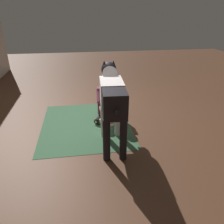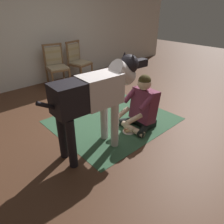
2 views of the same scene
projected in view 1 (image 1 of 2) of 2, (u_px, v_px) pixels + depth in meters
name	position (u px, v px, depth m)	size (l,w,h in m)	color
ground_plane	(84.00, 119.00, 4.34)	(15.46, 15.46, 0.00)	#503120
area_rug	(86.00, 124.00, 4.12)	(1.95, 1.66, 0.01)	#345A3D
person_sitting_on_floor	(108.00, 102.00, 4.20)	(0.65, 0.58, 0.88)	black
large_dog	(112.00, 96.00, 3.24)	(1.61, 0.39, 1.25)	silver
hot_dog_on_plate	(109.00, 123.00, 4.11)	(0.20, 0.20, 0.06)	silver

